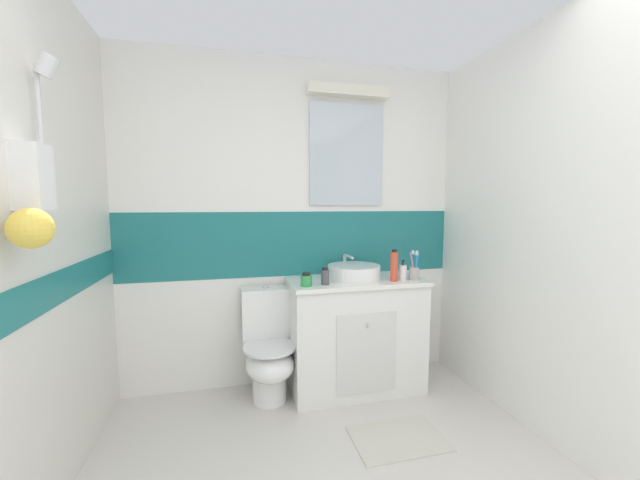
{
  "coord_description": "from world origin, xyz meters",
  "views": [
    {
      "loc": [
        -0.51,
        -0.4,
        1.41
      ],
      "look_at": [
        0.06,
        1.85,
        1.18
      ],
      "focal_mm": 20.54,
      "sensor_mm": 36.0,
      "label": 1
    }
  ],
  "objects_px": {
    "lotion_bottle_short": "(325,277)",
    "shampoo_bottle_tall": "(394,266)",
    "sink_basin": "(354,271)",
    "hair_gel_jar": "(307,280)",
    "toothbrush_cup": "(414,272)",
    "toilet": "(269,349)",
    "soap_dispenser": "(403,272)"
  },
  "relations": [
    {
      "from": "lotion_bottle_short",
      "to": "shampoo_bottle_tall",
      "type": "bearing_deg",
      "value": -0.92
    },
    {
      "from": "sink_basin",
      "to": "hair_gel_jar",
      "type": "distance_m",
      "value": 0.43
    },
    {
      "from": "toothbrush_cup",
      "to": "hair_gel_jar",
      "type": "bearing_deg",
      "value": -178.66
    },
    {
      "from": "lotion_bottle_short",
      "to": "shampoo_bottle_tall",
      "type": "xyz_separation_m",
      "value": [
        0.52,
        -0.01,
        0.05
      ]
    },
    {
      "from": "sink_basin",
      "to": "toilet",
      "type": "relative_size",
      "value": 0.55
    },
    {
      "from": "toothbrush_cup",
      "to": "sink_basin",
      "type": "bearing_deg",
      "value": 161.29
    },
    {
      "from": "soap_dispenser",
      "to": "lotion_bottle_short",
      "type": "height_order",
      "value": "soap_dispenser"
    },
    {
      "from": "toothbrush_cup",
      "to": "soap_dispenser",
      "type": "bearing_deg",
      "value": 175.26
    },
    {
      "from": "soap_dispenser",
      "to": "hair_gel_jar",
      "type": "height_order",
      "value": "soap_dispenser"
    },
    {
      "from": "hair_gel_jar",
      "to": "toothbrush_cup",
      "type": "bearing_deg",
      "value": 1.34
    },
    {
      "from": "toilet",
      "to": "hair_gel_jar",
      "type": "relative_size",
      "value": 8.45
    },
    {
      "from": "sink_basin",
      "to": "hair_gel_jar",
      "type": "height_order",
      "value": "sink_basin"
    },
    {
      "from": "toilet",
      "to": "lotion_bottle_short",
      "type": "relative_size",
      "value": 6.52
    },
    {
      "from": "shampoo_bottle_tall",
      "to": "toothbrush_cup",
      "type": "bearing_deg",
      "value": 3.82
    },
    {
      "from": "sink_basin",
      "to": "toothbrush_cup",
      "type": "height_order",
      "value": "toothbrush_cup"
    },
    {
      "from": "toothbrush_cup",
      "to": "soap_dispenser",
      "type": "relative_size",
      "value": 1.45
    },
    {
      "from": "sink_basin",
      "to": "hair_gel_jar",
      "type": "xyz_separation_m",
      "value": [
        -0.39,
        -0.16,
        -0.01
      ]
    },
    {
      "from": "sink_basin",
      "to": "toothbrush_cup",
      "type": "xyz_separation_m",
      "value": [
        0.42,
        -0.14,
        0.0
      ]
    },
    {
      "from": "toothbrush_cup",
      "to": "soap_dispenser",
      "type": "xyz_separation_m",
      "value": [
        -0.09,
        0.01,
        -0.0
      ]
    },
    {
      "from": "soap_dispenser",
      "to": "hair_gel_jar",
      "type": "xyz_separation_m",
      "value": [
        -0.73,
        -0.03,
        -0.01
      ]
    },
    {
      "from": "toothbrush_cup",
      "to": "lotion_bottle_short",
      "type": "height_order",
      "value": "toothbrush_cup"
    },
    {
      "from": "hair_gel_jar",
      "to": "sink_basin",
      "type": "bearing_deg",
      "value": 22.39
    },
    {
      "from": "sink_basin",
      "to": "shampoo_bottle_tall",
      "type": "distance_m",
      "value": 0.3
    },
    {
      "from": "toilet",
      "to": "shampoo_bottle_tall",
      "type": "xyz_separation_m",
      "value": [
        0.9,
        -0.15,
        0.59
      ]
    },
    {
      "from": "hair_gel_jar",
      "to": "toilet",
      "type": "bearing_deg",
      "value": 148.38
    },
    {
      "from": "toilet",
      "to": "toothbrush_cup",
      "type": "xyz_separation_m",
      "value": [
        1.07,
        -0.14,
        0.54
      ]
    },
    {
      "from": "toilet",
      "to": "shampoo_bottle_tall",
      "type": "distance_m",
      "value": 1.09
    },
    {
      "from": "sink_basin",
      "to": "toilet",
      "type": "distance_m",
      "value": 0.84
    },
    {
      "from": "hair_gel_jar",
      "to": "shampoo_bottle_tall",
      "type": "xyz_separation_m",
      "value": [
        0.65,
        0.01,
        0.07
      ]
    },
    {
      "from": "toothbrush_cup",
      "to": "shampoo_bottle_tall",
      "type": "relative_size",
      "value": 0.94
    },
    {
      "from": "sink_basin",
      "to": "shampoo_bottle_tall",
      "type": "height_order",
      "value": "shampoo_bottle_tall"
    },
    {
      "from": "toothbrush_cup",
      "to": "hair_gel_jar",
      "type": "distance_m",
      "value": 0.82
    }
  ]
}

